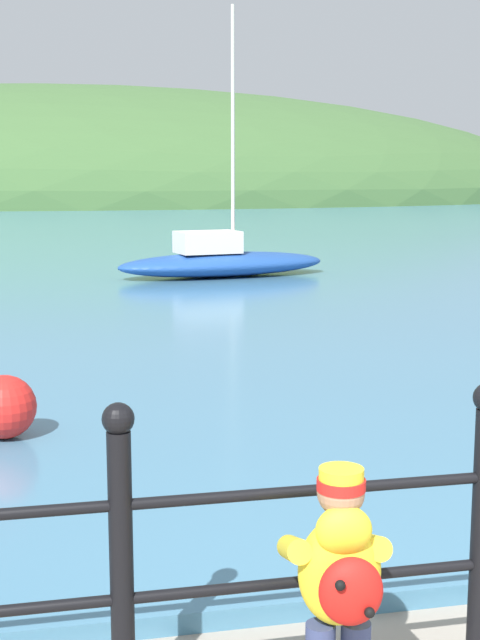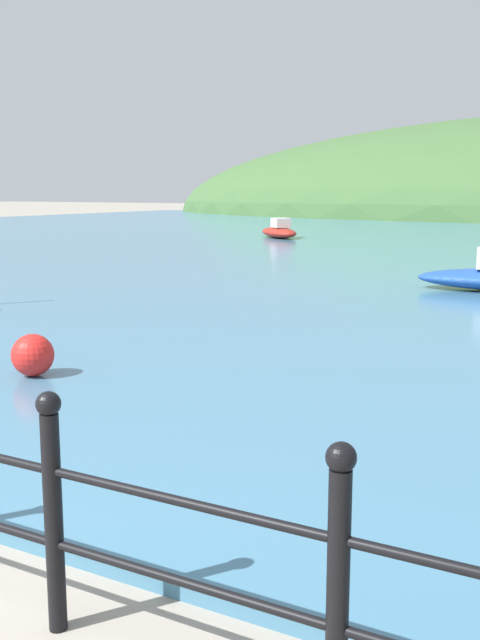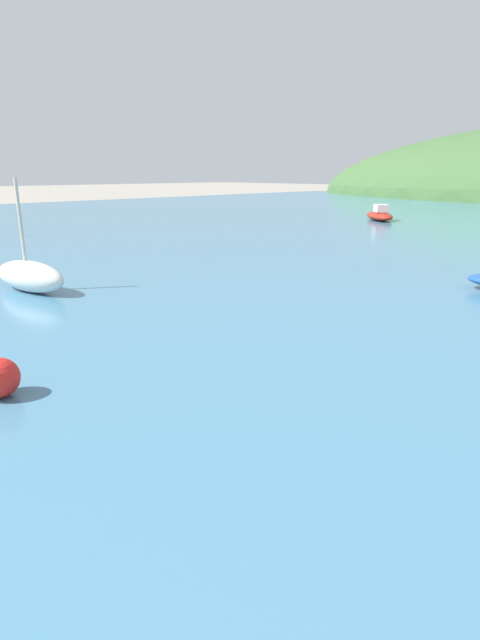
% 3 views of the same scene
% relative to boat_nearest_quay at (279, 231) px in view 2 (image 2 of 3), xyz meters
% --- Properties ---
extents(boat_nearest_quay, '(3.05, 3.12, 0.84)m').
position_rel_boat_nearest_quay_xyz_m(boat_nearest_quay, '(0.00, 0.00, 0.00)').
color(boat_nearest_quay, maroon).
rests_on(boat_nearest_quay, water).
extents(mooring_buoy, '(0.47, 0.47, 0.47)m').
position_rel_boat_nearest_quay_xyz_m(mooring_buoy, '(8.27, -23.03, -0.04)').
color(mooring_buoy, red).
rests_on(mooring_buoy, water).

